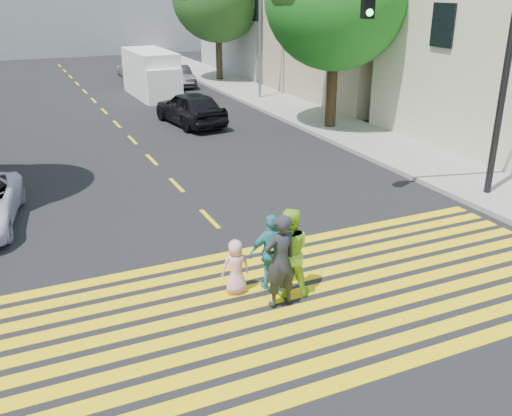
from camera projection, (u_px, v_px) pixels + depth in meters
ground at (325, 337)px, 10.21m from camera, size 120.00×120.00×0.00m
sidewalk_right at (316, 119)px, 26.14m from camera, size 3.00×60.00×0.15m
crosswalk at (292, 303)px, 11.29m from camera, size 13.40×5.30×0.01m
lane_line at (99, 106)px, 29.24m from camera, size 0.12×34.40×0.01m
building_right_tan at (388, 0)px, 30.21m from camera, size 10.00×10.00×10.00m
pedestrian_man at (280, 261)px, 10.89m from camera, size 0.75×0.54×1.91m
pedestrian_woman at (288, 252)px, 11.30m from camera, size 1.09×0.98×1.86m
pedestrian_child at (236, 267)px, 11.46m from camera, size 0.61×0.43×1.17m
pedestrian_extra at (272, 253)px, 11.52m from camera, size 1.01×0.52×1.65m
dark_car_near at (190, 108)px, 25.09m from camera, size 2.35×4.62×1.51m
silver_car at (133, 68)px, 37.73m from camera, size 1.90×4.24×1.21m
dark_car_parked at (179, 76)px, 34.46m from camera, size 1.51×3.71×1.20m
white_van at (152, 75)px, 31.13m from camera, size 2.05×5.24×2.46m
traffic_signal at (469, 52)px, 15.10m from camera, size 4.34×1.26×6.49m
street_lamp at (257, 7)px, 28.87m from camera, size 1.87×0.37×8.25m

